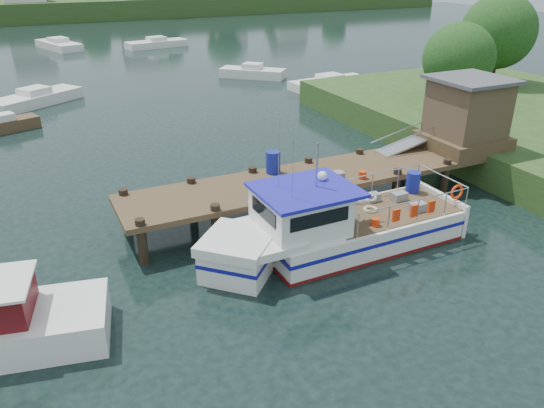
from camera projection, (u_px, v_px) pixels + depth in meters
name	position (u px, v px, depth m)	size (l,w,h in m)	color
ground_plane	(279.00, 215.00, 20.44)	(160.00, 160.00, 0.00)	black
far_shore	(57.00, 4.00, 86.85)	(140.00, 42.55, 9.22)	#2F4C1F
dock	(419.00, 137.00, 22.05)	(16.60, 3.00, 4.78)	#4D3A24
lobster_boat	(331.00, 228.00, 17.61)	(9.86, 2.98, 4.69)	silver
moored_rowboat	(6.00, 125.00, 30.10)	(3.73, 2.31, 1.03)	#4D3A24
moored_far	(157.00, 43.00, 58.18)	(6.93, 3.37, 1.13)	silver
moored_a	(36.00, 98.00, 35.54)	(6.36, 5.23, 1.15)	silver
moored_b	(252.00, 72.00, 43.51)	(5.12, 4.87, 1.17)	silver
moored_c	(330.00, 83.00, 40.24)	(6.51, 2.77, 1.00)	silver
moored_d	(59.00, 45.00, 57.16)	(4.39, 7.42, 1.19)	silver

